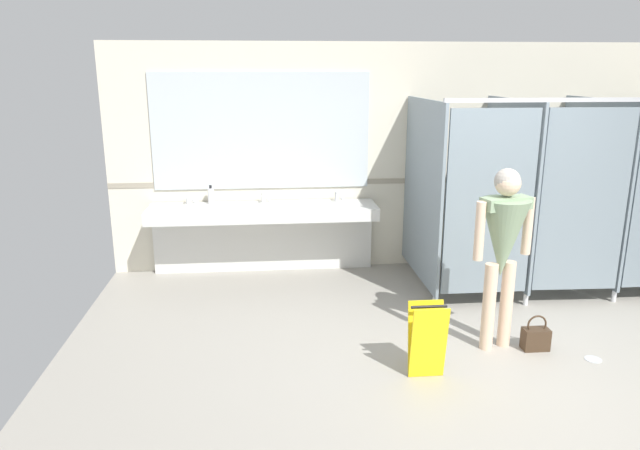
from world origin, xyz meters
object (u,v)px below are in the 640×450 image
at_px(person_standing, 503,238).
at_px(wet_floor_sign, 427,340).
at_px(handbag, 536,338).
at_px(soap_dispenser, 211,196).

height_order(person_standing, wet_floor_sign, person_standing).
xyz_separation_m(handbag, soap_dispenser, (-2.92, 2.23, 0.83)).
bearing_deg(soap_dispenser, person_standing, -39.62).
bearing_deg(handbag, wet_floor_sign, -161.48).
bearing_deg(soap_dispenser, handbag, -37.35).
bearing_deg(handbag, person_standing, 165.73).
xyz_separation_m(person_standing, wet_floor_sign, (-0.73, -0.44, -0.67)).
relative_size(person_standing, wet_floor_sign, 2.60).
height_order(person_standing, soap_dispenser, person_standing).
xyz_separation_m(person_standing, soap_dispenser, (-2.59, 2.14, -0.04)).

